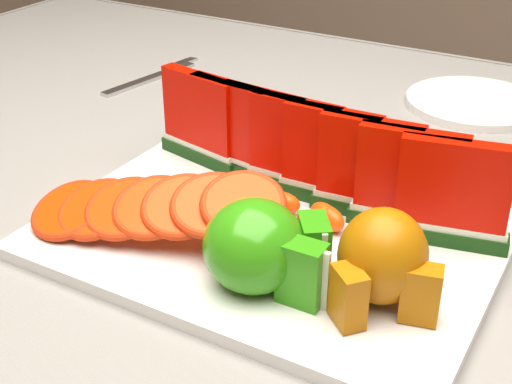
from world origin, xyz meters
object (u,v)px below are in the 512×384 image
at_px(platter, 273,233).
at_px(apple_cluster, 263,249).
at_px(pear_cluster, 383,261).
at_px(side_plate, 475,102).
at_px(fork, 154,77).

relative_size(platter, apple_cluster, 3.26).
bearing_deg(platter, pear_cluster, -23.82).
bearing_deg(pear_cluster, side_plate, 95.79).
xyz_separation_m(apple_cluster, side_plate, (0.04, 0.50, -0.04)).
bearing_deg(platter, apple_cluster, -66.76).
bearing_deg(platter, fork, 140.61).
height_order(side_plate, fork, side_plate).
distance_m(apple_cluster, fork, 0.54).
xyz_separation_m(apple_cluster, fork, (-0.39, 0.37, -0.04)).
distance_m(platter, fork, 0.46).
distance_m(apple_cluster, pear_cluster, 0.09).
height_order(platter, apple_cluster, apple_cluster).
relative_size(pear_cluster, side_plate, 0.54).
bearing_deg(fork, pear_cluster, -35.87).
bearing_deg(apple_cluster, side_plate, 85.09).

